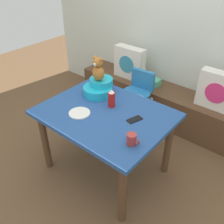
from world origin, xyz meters
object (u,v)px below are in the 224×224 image
object	(u,v)px
book_stack	(153,82)
highchair	(137,94)
infant_seat_teal	(99,88)
cell_phone	(135,119)
ketchup_bottle	(112,98)
pillow_floral_left	(129,63)
dining_table	(105,121)
coffee_mug	(132,139)
pillow_floral_right	(218,91)
teddy_bear	(98,69)
dinner_plate_near	(80,113)

from	to	relation	value
book_stack	highchair	xyz separation A→B (m)	(0.05, -0.44, 0.02)
infant_seat_teal	cell_phone	distance (m)	0.58
ketchup_bottle	pillow_floral_left	bearing A→B (deg)	118.10
dining_table	infant_seat_teal	distance (m)	0.40
coffee_mug	pillow_floral_right	bearing A→B (deg)	82.51
infant_seat_teal	coffee_mug	distance (m)	0.84
highchair	teddy_bear	size ratio (longest dim) A/B	3.16
pillow_floral_left	pillow_floral_right	xyz separation A→B (m)	(1.23, 0.00, 0.00)
highchair	coffee_mug	bearing A→B (deg)	-57.62
highchair	dinner_plate_near	size ratio (longest dim) A/B	3.95
book_stack	ketchup_bottle	world-z (taller)	ketchup_bottle
pillow_floral_left	teddy_bear	bearing A→B (deg)	-71.88
book_stack	dining_table	world-z (taller)	dining_table
teddy_bear	coffee_mug	bearing A→B (deg)	-30.11
highchair	teddy_bear	xyz separation A→B (m)	(-0.11, -0.56, 0.50)
pillow_floral_right	highchair	distance (m)	0.92
teddy_bear	ketchup_bottle	bearing A→B (deg)	-21.58
book_stack	dinner_plate_near	world-z (taller)	dinner_plate_near
teddy_bear	dinner_plate_near	size ratio (longest dim) A/B	1.25
highchair	dinner_plate_near	distance (m)	0.98
dinner_plate_near	cell_phone	distance (m)	0.52
teddy_bear	coffee_mug	world-z (taller)	teddy_bear
book_stack	cell_phone	xyz separation A→B (m)	(0.50, -1.14, 0.24)
dinner_plate_near	teddy_bear	bearing A→B (deg)	105.63
highchair	cell_phone	xyz separation A→B (m)	(0.45, -0.70, 0.22)
teddy_bear	coffee_mug	distance (m)	0.87
book_stack	ketchup_bottle	bearing A→B (deg)	-79.94
infant_seat_teal	teddy_bear	size ratio (longest dim) A/B	1.32
coffee_mug	teddy_bear	bearing A→B (deg)	149.89
pillow_floral_right	dining_table	size ratio (longest dim) A/B	0.37
dining_table	coffee_mug	distance (m)	0.52
dinner_plate_near	cell_phone	xyz separation A→B (m)	(0.45, 0.25, -0.00)
coffee_mug	highchair	bearing A→B (deg)	122.38
dining_table	cell_phone	xyz separation A→B (m)	(0.28, 0.08, 0.11)
pillow_floral_left	ketchup_bottle	xyz separation A→B (m)	(0.57, -1.08, 0.15)
coffee_mug	dining_table	bearing A→B (deg)	155.80
dining_table	teddy_bear	distance (m)	0.52
pillow_floral_right	ketchup_bottle	distance (m)	1.27
coffee_mug	ketchup_bottle	bearing A→B (deg)	145.81
highchair	ketchup_bottle	xyz separation A→B (m)	(0.15, -0.66, 0.31)
book_stack	coffee_mug	world-z (taller)	coffee_mug
pillow_floral_right	teddy_bear	bearing A→B (deg)	-133.14
ketchup_bottle	coffee_mug	xyz separation A→B (m)	(0.47, -0.32, -0.04)
pillow_floral_right	book_stack	size ratio (longest dim) A/B	2.20
pillow_floral_right	ketchup_bottle	bearing A→B (deg)	-121.45
highchair	coffee_mug	xyz separation A→B (m)	(0.62, -0.98, 0.27)
dining_table	book_stack	bearing A→B (deg)	100.08
teddy_bear	dining_table	bearing A→B (deg)	-38.41
dining_table	ketchup_bottle	bearing A→B (deg)	100.31
teddy_bear	ketchup_bottle	distance (m)	0.33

